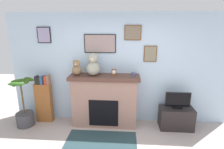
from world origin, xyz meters
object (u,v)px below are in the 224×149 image
at_px(fireplace, 105,100).
at_px(bookshelf, 44,100).
at_px(potted_plant, 24,111).
at_px(mantel_clock, 114,73).
at_px(television, 178,101).
at_px(tv_stand, 176,118).
at_px(teddy_bear_tan, 93,65).
at_px(candle_jar, 133,74).
at_px(teddy_bear_cream, 77,68).

xyz_separation_m(fireplace, bookshelf, (-1.49, 0.03, -0.06)).
bearing_deg(potted_plant, mantel_clock, 5.12).
bearing_deg(television, fireplace, 177.69).
bearing_deg(mantel_clock, tv_stand, -1.85).
bearing_deg(teddy_bear_tan, fireplace, 4.29).
bearing_deg(mantel_clock, teddy_bear_tan, 179.92).
distance_m(bookshelf, candle_jar, 2.26).
xyz_separation_m(potted_plant, teddy_bear_cream, (1.25, 0.19, 1.00)).
bearing_deg(bookshelf, mantel_clock, -1.79).
height_order(bookshelf, potted_plant, bookshelf).
bearing_deg(fireplace, potted_plant, -173.71).
relative_size(mantel_clock, teddy_bear_cream, 0.43).
relative_size(bookshelf, candle_jar, 13.15).
bearing_deg(teddy_bear_cream, television, -1.23).
distance_m(candle_jar, teddy_bear_cream, 1.28).
bearing_deg(television, candle_jar, 177.20).
xyz_separation_m(tv_stand, teddy_bear_cream, (-2.28, 0.05, 1.12)).
height_order(fireplace, potted_plant, fireplace).
relative_size(fireplace, teddy_bear_cream, 4.52).
bearing_deg(television, bookshelf, 178.15).
bearing_deg(teddy_bear_tan, television, -1.46).
bearing_deg(candle_jar, teddy_bear_tan, -179.96).
distance_m(candle_jar, mantel_clock, 0.43).
relative_size(tv_stand, mantel_clock, 4.89).
relative_size(television, mantel_clock, 3.63).
distance_m(potted_plant, candle_jar, 2.68).
relative_size(tv_stand, television, 1.35).
distance_m(potted_plant, mantel_clock, 2.29).
relative_size(bookshelf, mantel_clock, 7.77).
height_order(potted_plant, mantel_clock, mantel_clock).
bearing_deg(tv_stand, mantel_clock, 178.15).
bearing_deg(mantel_clock, television, -1.91).
height_order(bookshelf, television, bookshelf).
xyz_separation_m(bookshelf, mantel_clock, (1.71, -0.05, 0.74)).
xyz_separation_m(potted_plant, teddy_bear_tan, (1.63, 0.19, 1.07)).
height_order(television, teddy_bear_tan, teddy_bear_tan).
bearing_deg(teddy_bear_cream, potted_plant, -171.43).
xyz_separation_m(mantel_clock, teddy_bear_cream, (-0.84, 0.00, 0.08)).
height_order(bookshelf, candle_jar, candle_jar).
height_order(candle_jar, teddy_bear_tan, teddy_bear_tan).
bearing_deg(tv_stand, teddy_bear_cream, 178.81).
xyz_separation_m(fireplace, candle_jar, (0.65, -0.02, 0.64)).
relative_size(bookshelf, teddy_bear_tan, 2.31).
height_order(potted_plant, television, potted_plant).
relative_size(potted_plant, tv_stand, 1.52).
bearing_deg(teddy_bear_cream, mantel_clock, -0.06).
height_order(bookshelf, mantel_clock, mantel_clock).
relative_size(potted_plant, television, 2.05).
relative_size(mantel_clock, teddy_bear_tan, 0.30).
bearing_deg(bookshelf, teddy_bear_cream, -3.47).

